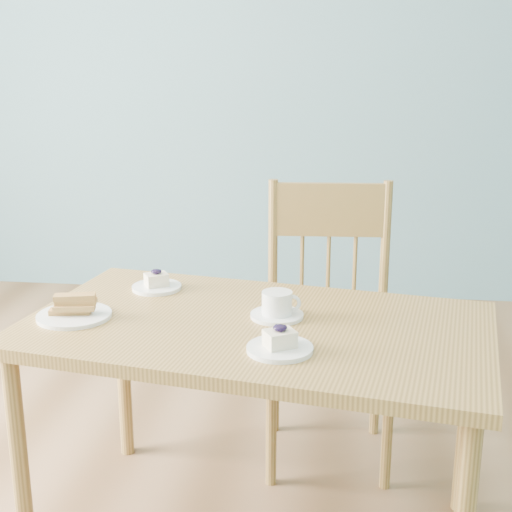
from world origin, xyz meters
The scene contains 7 objects.
room centered at (0.00, 0.00, 1.35)m, with size 5.01×5.01×2.71m.
dining_table centered at (0.38, 0.21, 0.61)m, with size 1.38×0.93×0.68m.
dining_chair centered at (0.57, 0.72, 0.50)m, with size 0.47×0.45×0.97m.
cheesecake_plate_near centered at (0.46, 0.02, 0.70)m, with size 0.17×0.17×0.07m.
cheesecake_plate_far centered at (0.03, 0.46, 0.70)m, with size 0.16×0.16×0.07m.
coffee_cup centered at (0.43, 0.26, 0.71)m, with size 0.15×0.15×0.08m.
biscotti_plate centered at (-0.14, 0.19, 0.70)m, with size 0.21×0.21×0.07m.
Camera 1 is at (0.60, -1.62, 1.39)m, focal length 50.00 mm.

